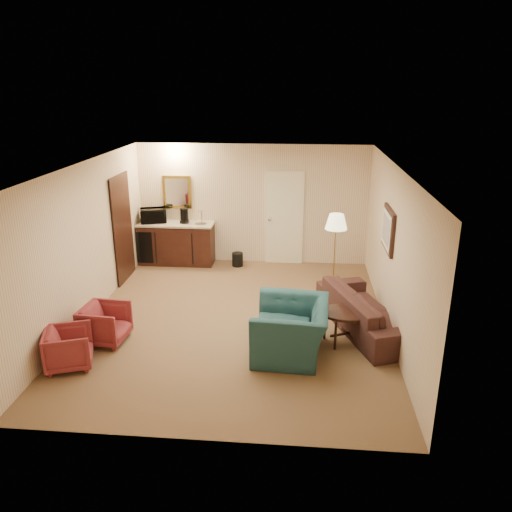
{
  "coord_description": "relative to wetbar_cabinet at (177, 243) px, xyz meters",
  "views": [
    {
      "loc": [
        1.02,
        -7.54,
        3.8
      ],
      "look_at": [
        0.3,
        0.5,
        0.99
      ],
      "focal_mm": 35.0,
      "sensor_mm": 36.0,
      "label": 1
    }
  ],
  "objects": [
    {
      "name": "microwave",
      "position": [
        -0.5,
        0.03,
        0.65
      ],
      "size": [
        0.61,
        0.46,
        0.37
      ],
      "primitive_type": "imported",
      "rotation": [
        0.0,
        0.0,
        0.32
      ],
      "color": "black",
      "rests_on": "wetbar_cabinet"
    },
    {
      "name": "room_walls",
      "position": [
        1.55,
        -1.95,
        1.26
      ],
      "size": [
        5.02,
        6.01,
        2.61
      ],
      "color": "beige",
      "rests_on": "ground"
    },
    {
      "name": "rose_chair_far",
      "position": [
        -0.5,
        -4.34,
        -0.15
      ],
      "size": [
        0.75,
        0.77,
        0.63
      ],
      "primitive_type": "imported",
      "rotation": [
        0.0,
        0.0,
        1.92
      ],
      "color": "maroon",
      "rests_on": "ground"
    },
    {
      "name": "coffee_table",
      "position": [
        3.45,
        -3.27,
        -0.21
      ],
      "size": [
        1.04,
        0.9,
        0.5
      ],
      "primitive_type": "cube",
      "rotation": [
        0.0,
        0.0,
        0.42
      ],
      "color": "black",
      "rests_on": "ground"
    },
    {
      "name": "teal_armchair",
      "position": [
        2.6,
        -3.72,
        0.07
      ],
      "size": [
        0.86,
        1.26,
        1.06
      ],
      "primitive_type": "imported",
      "rotation": [
        0.0,
        0.0,
        -1.63
      ],
      "color": "#204451",
      "rests_on": "ground"
    },
    {
      "name": "rose_chair_near",
      "position": [
        -0.26,
        -3.61,
        -0.13
      ],
      "size": [
        0.65,
        0.69,
        0.66
      ],
      "primitive_type": "imported",
      "rotation": [
        0.0,
        0.0,
        1.5
      ],
      "color": "maroon",
      "rests_on": "ground"
    },
    {
      "name": "waste_bin",
      "position": [
        1.35,
        -0.07,
        -0.31
      ],
      "size": [
        0.3,
        0.3,
        0.3
      ],
      "primitive_type": "cylinder",
      "rotation": [
        0.0,
        0.0,
        -0.29
      ],
      "color": "black",
      "rests_on": "ground"
    },
    {
      "name": "sofa",
      "position": [
        3.8,
        -2.82,
        -0.03
      ],
      "size": [
        1.38,
        2.31,
        0.87
      ],
      "primitive_type": "imported",
      "rotation": [
        0.0,
        0.0,
        1.93
      ],
      "color": "black",
      "rests_on": "ground"
    },
    {
      "name": "wetbar_cabinet",
      "position": [
        0.0,
        0.0,
        0.0
      ],
      "size": [
        1.64,
        0.58,
        0.92
      ],
      "primitive_type": "cube",
      "color": "#331810",
      "rests_on": "ground"
    },
    {
      "name": "coffee_maker",
      "position": [
        0.19,
        0.03,
        0.62
      ],
      "size": [
        0.21,
        0.21,
        0.32
      ],
      "primitive_type": "cylinder",
      "rotation": [
        0.0,
        0.0,
        -0.3
      ],
      "color": "black",
      "rests_on": "wetbar_cabinet"
    },
    {
      "name": "ground",
      "position": [
        1.65,
        -2.72,
        -0.46
      ],
      "size": [
        6.0,
        6.0,
        0.0
      ],
      "primitive_type": "plane",
      "color": "brown",
      "rests_on": "ground"
    },
    {
      "name": "floor_lamp",
      "position": [
        3.35,
        -1.32,
        0.31
      ],
      "size": [
        0.45,
        0.45,
        1.54
      ],
      "primitive_type": "cube",
      "rotation": [
        0.0,
        0.0,
        -0.12
      ],
      "color": "#B2943B",
      "rests_on": "ground"
    }
  ]
}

